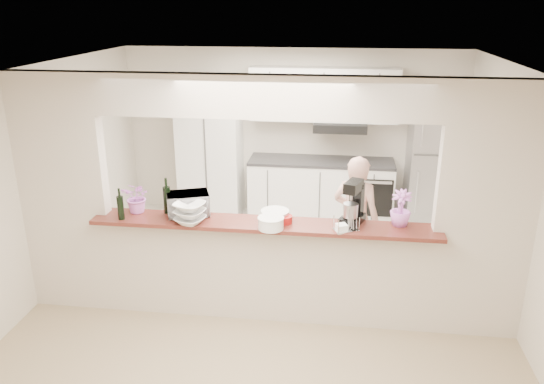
% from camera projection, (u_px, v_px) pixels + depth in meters
% --- Properties ---
extents(floor, '(6.00, 6.00, 0.00)m').
position_uv_depth(floor, '(265.00, 316.00, 5.55)').
color(floor, tan).
rests_on(floor, ground).
extents(tile_overlay, '(5.00, 2.90, 0.01)m').
position_uv_depth(tile_overlay, '(281.00, 251.00, 7.00)').
color(tile_overlay, beige).
rests_on(tile_overlay, floor).
extents(partition, '(5.00, 0.15, 2.50)m').
position_uv_depth(partition, '(264.00, 182.00, 5.05)').
color(partition, beige).
rests_on(partition, floor).
extents(bar_counter, '(3.40, 0.38, 1.09)m').
position_uv_depth(bar_counter, '(265.00, 267.00, 5.36)').
color(bar_counter, beige).
rests_on(bar_counter, floor).
extents(kitchen_cabinets, '(3.15, 0.62, 2.25)m').
position_uv_depth(kitchen_cabinets, '(278.00, 156.00, 7.79)').
color(kitchen_cabinets, silver).
rests_on(kitchen_cabinets, floor).
extents(refrigerator, '(0.75, 0.70, 1.70)m').
position_uv_depth(refrigerator, '(434.00, 171.00, 7.49)').
color(refrigerator, '#B8B7BD').
rests_on(refrigerator, floor).
extents(flower_left, '(0.33, 0.30, 0.33)m').
position_uv_depth(flower_left, '(138.00, 197.00, 5.34)').
color(flower_left, '#C568BB').
rests_on(flower_left, bar_counter).
extents(wine_bottle_a, '(0.06, 0.06, 0.32)m').
position_uv_depth(wine_bottle_a, '(121.00, 207.00, 5.17)').
color(wine_bottle_a, black).
rests_on(wine_bottle_a, bar_counter).
extents(wine_bottle_b, '(0.07, 0.07, 0.37)m').
position_uv_depth(wine_bottle_b, '(167.00, 199.00, 5.32)').
color(wine_bottle_b, black).
rests_on(wine_bottle_b, bar_counter).
extents(toaster_oven, '(0.48, 0.41, 0.23)m').
position_uv_depth(toaster_oven, '(188.00, 204.00, 5.29)').
color(toaster_oven, '#B6B5BA').
rests_on(toaster_oven, bar_counter).
extents(serving_bowls, '(0.36, 0.36, 0.21)m').
position_uv_depth(serving_bowls, '(190.00, 213.00, 5.08)').
color(serving_bowls, white).
rests_on(serving_bowls, bar_counter).
extents(plate_stack_a, '(0.25, 0.25, 0.11)m').
position_uv_depth(plate_stack_a, '(271.00, 223.00, 4.98)').
color(plate_stack_a, white).
rests_on(plate_stack_a, bar_counter).
extents(plate_stack_b, '(0.28, 0.28, 0.10)m').
position_uv_depth(plate_stack_b, '(275.00, 215.00, 5.19)').
color(plate_stack_b, white).
rests_on(plate_stack_b, bar_counter).
extents(red_bowl, '(0.15, 0.15, 0.07)m').
position_uv_depth(red_bowl, '(284.00, 219.00, 5.12)').
color(red_bowl, maroon).
rests_on(red_bowl, bar_counter).
extents(tan_bowl, '(0.13, 0.13, 0.06)m').
position_uv_depth(tan_bowl, '(269.00, 219.00, 5.14)').
color(tan_bowl, tan).
rests_on(tan_bowl, bar_counter).
extents(utensil_caddy, '(0.26, 0.21, 0.21)m').
position_uv_depth(utensil_caddy, '(347.00, 222.00, 4.92)').
color(utensil_caddy, silver).
rests_on(utensil_caddy, bar_counter).
extents(stand_mixer, '(0.27, 0.33, 0.43)m').
position_uv_depth(stand_mixer, '(353.00, 204.00, 5.08)').
color(stand_mixer, black).
rests_on(stand_mixer, bar_counter).
extents(flower_right, '(0.20, 0.20, 0.35)m').
position_uv_depth(flower_right, '(401.00, 208.00, 5.02)').
color(flower_right, '#B163B8').
rests_on(flower_right, bar_counter).
extents(person, '(0.63, 0.52, 1.50)m').
position_uv_depth(person, '(355.00, 219.00, 6.09)').
color(person, tan).
rests_on(person, floor).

